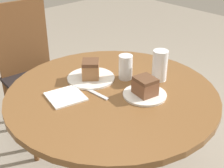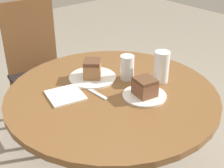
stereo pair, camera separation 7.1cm
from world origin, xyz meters
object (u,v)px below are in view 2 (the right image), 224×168
object	(u,v)px
cake_slice_far	(145,87)
glass_lemonade	(161,68)
chair	(41,71)
glass_water	(127,68)
cake_slice_near	(92,69)
plate_far	(144,95)
plate_near	(92,77)

from	to	relation	value
cake_slice_far	glass_lemonade	xyz separation A→B (m)	(0.17, 0.06, 0.02)
chair	glass_water	size ratio (longest dim) A/B	7.88
cake_slice_near	glass_water	world-z (taller)	glass_water
cake_slice_near	plate_far	bearing A→B (deg)	-75.81
glass_water	plate_far	bearing A→B (deg)	-107.56
plate_far	cake_slice_near	distance (m)	0.31
chair	cake_slice_near	distance (m)	0.81
plate_near	glass_water	world-z (taller)	glass_water
glass_water	glass_lemonade	bearing A→B (deg)	-47.46
plate_near	glass_lemonade	bearing A→B (deg)	-43.95
plate_far	cake_slice_far	bearing A→B (deg)	146.31
chair	plate_near	size ratio (longest dim) A/B	4.09
chair	cake_slice_near	size ratio (longest dim) A/B	7.89
plate_near	chair	bearing A→B (deg)	84.32
cake_slice_near	cake_slice_far	xyz separation A→B (m)	(0.08, -0.30, -0.00)
plate_near	cake_slice_far	bearing A→B (deg)	-75.81
chair	plate_far	distance (m)	1.07
cake_slice_near	glass_water	bearing A→B (deg)	-40.56
cake_slice_far	glass_water	world-z (taller)	glass_water
glass_water	plate_near	bearing A→B (deg)	139.44
chair	plate_near	distance (m)	0.79
chair	cake_slice_near	world-z (taller)	chair
plate_far	cake_slice_near	world-z (taller)	cake_slice_near
chair	glass_lemonade	size ratio (longest dim) A/B	6.30
plate_far	cake_slice_far	xyz separation A→B (m)	(-0.00, 0.00, 0.05)
plate_near	cake_slice_near	size ratio (longest dim) A/B	1.93
cake_slice_far	glass_lemonade	size ratio (longest dim) A/B	0.70
plate_far	chair	bearing A→B (deg)	90.10
cake_slice_near	cake_slice_far	world-z (taller)	cake_slice_near
chair	plate_far	bearing A→B (deg)	-84.22
cake_slice_near	glass_lemonade	size ratio (longest dim) A/B	0.80
plate_far	glass_lemonade	xyz separation A→B (m)	(0.17, 0.06, 0.07)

